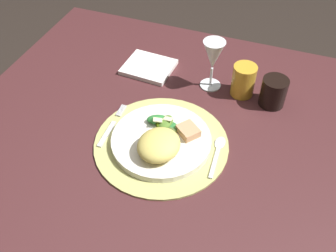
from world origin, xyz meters
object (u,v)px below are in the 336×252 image
wine_glass (213,57)px  dark_tumbler (273,92)px  dinner_plate (161,140)px  amber_tumbler (243,80)px  napkin (149,67)px  fork (111,127)px  spoon (218,149)px  dining_table (174,157)px

wine_glass → dark_tumbler: wine_glass is taller
dinner_plate → amber_tumbler: amber_tumbler is taller
wine_glass → amber_tumbler: size_ratio=1.61×
dinner_plate → dark_tumbler: bearing=47.1°
napkin → dark_tumbler: bearing=-4.2°
fork → spoon: spoon is taller
fork → dark_tumbler: 0.46m
dining_table → dinner_plate: dinner_plate is taller
fork → amber_tumbler: bearing=42.3°
spoon → wine_glass: (-0.09, 0.25, 0.10)m
dinner_plate → dark_tumbler: 0.35m
napkin → wine_glass: 0.23m
amber_tumbler → dark_tumbler: bearing=-9.3°
dining_table → napkin: napkin is taller
amber_tumbler → napkin: bearing=177.4°
dark_tumbler → spoon: bearing=-112.4°
spoon → napkin: napkin is taller
amber_tumbler → dinner_plate: bearing=-118.8°
fork → spoon: 0.29m
napkin → wine_glass: wine_glass is taller
dinner_plate → wine_glass: wine_glass is taller
dining_table → napkin: size_ratio=7.83×
dining_table → spoon: size_ratio=8.33×
dark_tumbler → amber_tumbler: bearing=170.7°
dining_table → dinner_plate: size_ratio=4.55×
dining_table → wine_glass: bearing=78.1°
wine_glass → dining_table: bearing=-101.9°
spoon → napkin: size_ratio=0.94×
wine_glass → amber_tumbler: bearing=-1.2°
dinner_plate → fork: dinner_plate is taller
spoon → fork: bearing=-175.2°
wine_glass → fork: bearing=-126.4°
spoon → wine_glass: 0.28m
wine_glass → spoon: bearing=-69.9°
dinner_plate → napkin: bearing=118.1°
napkin → spoon: bearing=-41.1°
spoon → wine_glass: wine_glass is taller
fork → wine_glass: bearing=53.6°
fork → dark_tumbler: bearing=33.4°
dinner_plate → spoon: dinner_plate is taller
dinner_plate → spoon: size_ratio=1.83×
amber_tumbler → wine_glass: bearing=178.8°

